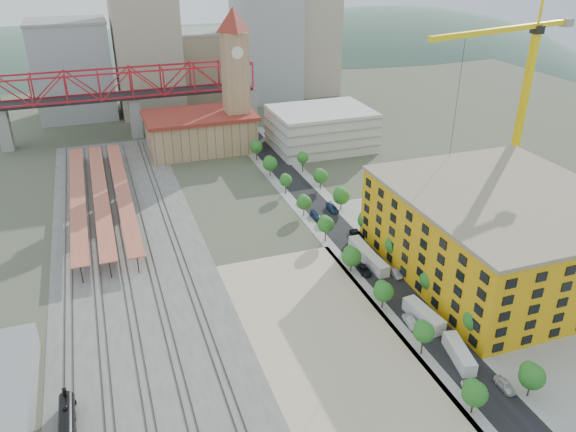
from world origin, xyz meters
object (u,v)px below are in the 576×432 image
object	(u,v)px
clock_tower	(235,67)
site_trailer_b	(424,315)
construction_building	(501,232)
site_trailer_c	(374,262)
site_trailer_d	(362,250)
tower_crane	(520,80)
site_trailer_a	(459,354)
car_0	(470,389)

from	to	relation	value
clock_tower	site_trailer_b	xyz separation A→B (m)	(8.00, -111.68, -27.28)
construction_building	site_trailer_c	bearing A→B (deg)	159.64
clock_tower	site_trailer_d	xyz separation A→B (m)	(8.00, -84.42, -27.31)
tower_crane	site_trailer_c	distance (m)	63.67
site_trailer_b	site_trailer_d	xyz separation A→B (m)	(0.00, 27.27, -0.03)
site_trailer_a	site_trailer_b	distance (m)	11.85
site_trailer_d	car_0	world-z (taller)	site_trailer_d
site_trailer_c	car_0	bearing A→B (deg)	-97.49
construction_building	car_0	world-z (taller)	construction_building
tower_crane	car_0	xyz separation A→B (m)	(-53.23, -61.24, -34.07)
clock_tower	site_trailer_a	distance (m)	126.78
construction_building	site_trailer_a	size ratio (longest dim) A/B	5.21
clock_tower	site_trailer_c	xyz separation A→B (m)	(8.00, -90.35, -27.33)
site_trailer_b	car_0	xyz separation A→B (m)	(-3.00, -19.47, -0.74)
clock_tower	tower_crane	size ratio (longest dim) A/B	0.92
site_trailer_b	site_trailer_c	world-z (taller)	site_trailer_b
site_trailer_a	tower_crane	bearing A→B (deg)	58.70
car_0	site_trailer_d	bearing A→B (deg)	90.50
site_trailer_a	site_trailer_c	bearing A→B (deg)	101.83
site_trailer_c	site_trailer_d	size ratio (longest dim) A/B	0.99
clock_tower	tower_crane	world-z (taller)	tower_crane
site_trailer_d	construction_building	bearing A→B (deg)	-29.49
tower_crane	site_trailer_d	xyz separation A→B (m)	(-50.23, -14.50, -33.36)
site_trailer_a	site_trailer_c	world-z (taller)	site_trailer_c
construction_building	site_trailer_d	world-z (taller)	construction_building
site_trailer_a	car_0	distance (m)	8.22
site_trailer_b	car_0	size ratio (longest dim) A/B	2.60
site_trailer_b	site_trailer_d	world-z (taller)	site_trailer_b
site_trailer_c	site_trailer_b	bearing A→B (deg)	-93.29
clock_tower	site_trailer_a	world-z (taller)	clock_tower
construction_building	site_trailer_a	bearing A→B (deg)	-137.85
tower_crane	construction_building	bearing A→B (deg)	-128.85
clock_tower	site_trailer_b	world-z (taller)	clock_tower
tower_crane	site_trailer_a	world-z (taller)	tower_crane
tower_crane	site_trailer_b	world-z (taller)	tower_crane
tower_crane	site_trailer_b	xyz separation A→B (m)	(-50.23, -41.76, -33.33)
clock_tower	tower_crane	distance (m)	91.19
clock_tower	site_trailer_b	size ratio (longest dim) A/B	5.04
construction_building	tower_crane	distance (m)	46.19
site_trailer_a	site_trailer_c	xyz separation A→B (m)	(0.00, 33.18, 0.04)
tower_crane	clock_tower	bearing A→B (deg)	129.79
construction_building	site_trailer_c	distance (m)	28.87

